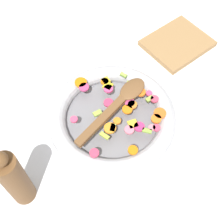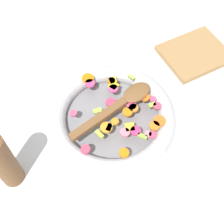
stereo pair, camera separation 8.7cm
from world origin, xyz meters
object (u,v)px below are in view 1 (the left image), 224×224
Objects in this scene: wooden_spoon at (119,103)px; cutting_board at (177,43)px; skillet at (112,117)px; pepper_mill at (14,179)px.

wooden_spoon reaches higher than cutting_board.
wooden_spoon is at bearing -168.09° from skillet.
skillet reaches higher than cutting_board.
cutting_board is (-0.67, -0.13, -0.10)m from pepper_mill.
skillet is 0.05m from wooden_spoon.
wooden_spoon is 1.34× the size of cutting_board.
skillet is at bearing -174.20° from pepper_mill.
pepper_mill is at bearing 10.98° from cutting_board.
skillet is at bearing 15.23° from cutting_board.
wooden_spoon is 0.34m from pepper_mill.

